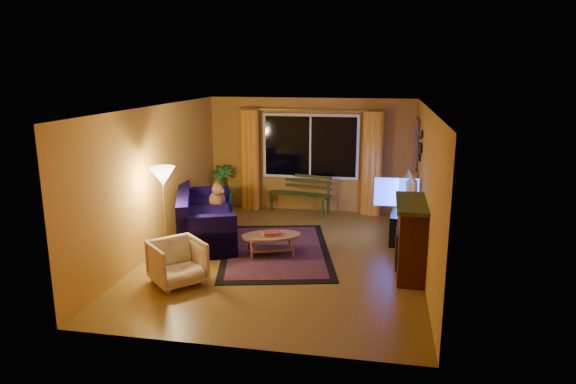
% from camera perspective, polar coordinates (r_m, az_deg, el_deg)
% --- Properties ---
extents(floor, '(4.50, 6.00, 0.02)m').
position_cam_1_polar(floor, '(8.80, -0.36, -7.18)').
color(floor, brown).
rests_on(floor, ground).
extents(ceiling, '(4.50, 6.00, 0.02)m').
position_cam_1_polar(ceiling, '(8.25, -0.39, 9.42)').
color(ceiling, white).
rests_on(ceiling, ground).
extents(wall_back, '(4.50, 0.02, 2.50)m').
position_cam_1_polar(wall_back, '(11.35, 2.53, 4.12)').
color(wall_back, '#BE802C').
rests_on(wall_back, ground).
extents(wall_left, '(0.02, 6.00, 2.50)m').
position_cam_1_polar(wall_left, '(9.13, -14.44, 1.40)').
color(wall_left, '#BE802C').
rests_on(wall_left, ground).
extents(wall_right, '(0.02, 6.00, 2.50)m').
position_cam_1_polar(wall_right, '(8.32, 15.10, 0.20)').
color(wall_right, '#BE802C').
rests_on(wall_right, ground).
extents(window, '(2.00, 0.02, 1.30)m').
position_cam_1_polar(window, '(11.26, 2.49, 5.07)').
color(window, black).
rests_on(window, wall_back).
extents(curtain_rod, '(3.20, 0.03, 0.03)m').
position_cam_1_polar(curtain_rod, '(11.12, 2.50, 9.11)').
color(curtain_rod, '#BF8C3F').
rests_on(curtain_rod, wall_back).
extents(curtain_left, '(0.36, 0.36, 2.24)m').
position_cam_1_polar(curtain_left, '(11.51, -4.25, 3.57)').
color(curtain_left, orange).
rests_on(curtain_left, ground).
extents(curtain_right, '(0.36, 0.36, 2.24)m').
position_cam_1_polar(curtain_right, '(11.14, 9.33, 3.09)').
color(curtain_right, orange).
rests_on(curtain_right, ground).
extents(bench, '(1.44, 0.77, 0.41)m').
position_cam_1_polar(bench, '(11.35, 1.27, -1.26)').
color(bench, '#2E3512').
rests_on(bench, ground).
extents(potted_plant, '(0.64, 0.64, 1.00)m').
position_cam_1_polar(potted_plant, '(11.65, -7.38, 0.51)').
color(potted_plant, '#235B1E').
rests_on(potted_plant, ground).
extents(sofa, '(1.73, 2.51, 0.93)m').
position_cam_1_polar(sofa, '(9.64, -9.10, -2.51)').
color(sofa, '#0B0538').
rests_on(sofa, ground).
extents(dog, '(0.47, 0.55, 0.51)m').
position_cam_1_polar(dog, '(10.04, -7.89, -0.36)').
color(dog, brown).
rests_on(dog, sofa).
extents(armchair, '(0.97, 0.97, 0.73)m').
position_cam_1_polar(armchair, '(7.76, -12.20, -7.44)').
color(armchair, beige).
rests_on(armchair, ground).
extents(floor_lamp, '(0.35, 0.35, 1.59)m').
position_cam_1_polar(floor_lamp, '(8.57, -13.51, -2.45)').
color(floor_lamp, '#BF8C3F').
rests_on(floor_lamp, ground).
extents(rug, '(2.44, 3.25, 0.02)m').
position_cam_1_polar(rug, '(9.03, -1.37, -6.50)').
color(rug, maroon).
rests_on(rug, ground).
extents(coffee_table, '(1.31, 1.31, 0.37)m').
position_cam_1_polar(coffee_table, '(8.77, -1.88, -5.90)').
color(coffee_table, '#966657').
rests_on(coffee_table, ground).
extents(tv_console, '(0.53, 1.33, 0.54)m').
position_cam_1_polar(tv_console, '(9.88, 12.68, -3.45)').
color(tv_console, black).
rests_on(tv_console, ground).
extents(television, '(0.21, 1.16, 0.66)m').
position_cam_1_polar(television, '(9.73, 12.86, -0.05)').
color(television, black).
rests_on(television, tv_console).
extents(fireplace, '(0.40, 1.20, 1.10)m').
position_cam_1_polar(fireplace, '(8.10, 13.51, -5.20)').
color(fireplace, maroon).
rests_on(fireplace, ground).
extents(mirror_cluster, '(0.06, 0.60, 0.56)m').
position_cam_1_polar(mirror_cluster, '(9.49, 14.44, 5.22)').
color(mirror_cluster, black).
rests_on(mirror_cluster, wall_right).
extents(painting, '(0.04, 0.76, 0.96)m').
position_cam_1_polar(painting, '(10.65, 14.08, 5.28)').
color(painting, '#E65315').
rests_on(painting, wall_right).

